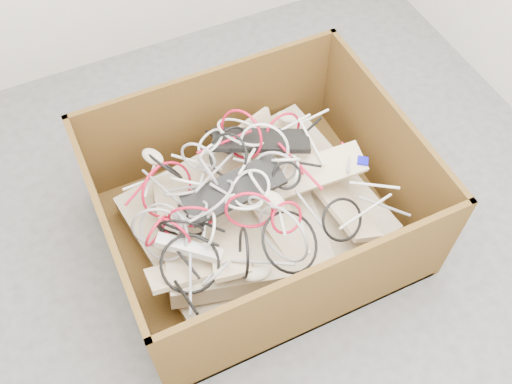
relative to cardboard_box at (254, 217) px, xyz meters
name	(u,v)px	position (x,y,z in m)	size (l,w,h in m)	color
ground	(280,238)	(0.10, -0.07, -0.14)	(3.00, 3.00, 0.00)	#4A4A4C
room_shell	(295,15)	(0.10, -0.07, 1.11)	(3.04, 3.04, 2.50)	silver
cardboard_box	(254,217)	(0.00, 0.00, 0.00)	(1.27, 1.05, 0.58)	#3E270F
keyboard_pile	(263,192)	(0.05, 0.02, 0.14)	(1.10, 0.78, 0.36)	beige
mice_scatter	(233,187)	(-0.08, 0.04, 0.23)	(0.76, 0.75, 0.17)	#BAAF95
power_strip_left	(198,207)	(-0.24, 0.02, 0.21)	(0.27, 0.05, 0.04)	silver
power_strip_right	(189,248)	(-0.34, -0.13, 0.19)	(0.26, 0.05, 0.04)	silver
vga_plug	(363,161)	(0.48, -0.06, 0.21)	(0.04, 0.04, 0.02)	#0D0ED1
cable_tangle	(227,195)	(-0.12, -0.01, 0.25)	(1.10, 0.85, 0.42)	#95959A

